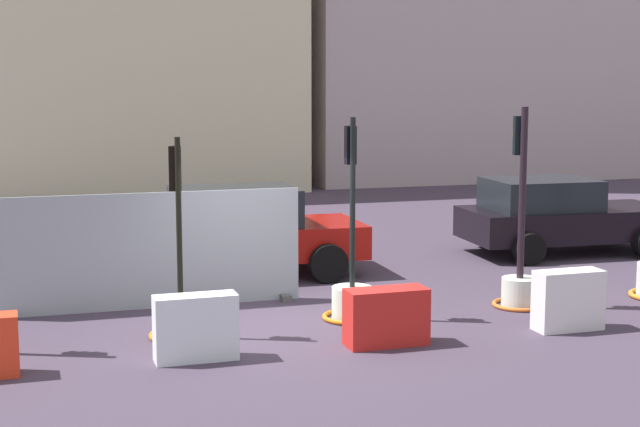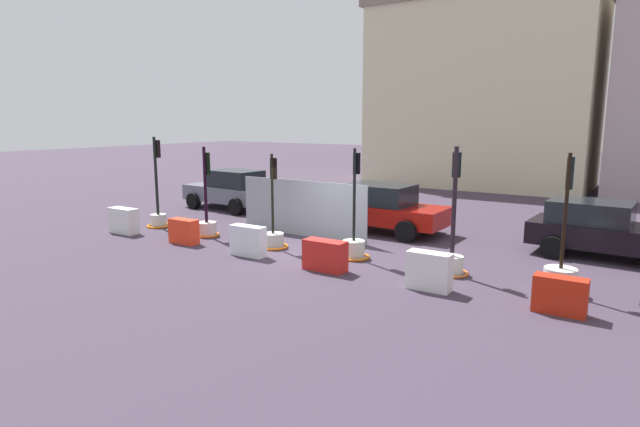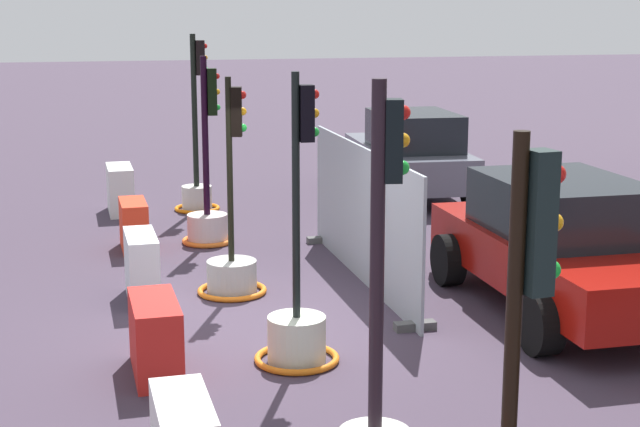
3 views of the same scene
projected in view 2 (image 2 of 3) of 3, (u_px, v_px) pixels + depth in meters
name	position (u px, v px, depth m)	size (l,w,h in m)	color
ground_plane	(313.00, 252.00, 15.62)	(120.00, 120.00, 0.00)	#3F3343
traffic_light_0	(158.00, 211.00, 19.28)	(0.85, 0.85, 3.28)	beige
traffic_light_1	(207.00, 222.00, 17.75)	(0.84, 0.84, 3.01)	beige
traffic_light_2	(273.00, 235.00, 16.15)	(0.93, 0.93, 2.89)	#AEAFA7
traffic_light_3	(354.00, 243.00, 14.92)	(0.93, 0.93, 3.12)	silver
traffic_light_4	(452.00, 252.00, 13.33)	(0.88, 0.88, 3.25)	silver
traffic_light_5	(560.00, 275.00, 11.89)	(0.96, 0.96, 3.18)	silver
construction_barrier_0	(124.00, 221.00, 18.19)	(1.14, 0.46, 0.88)	silver
construction_barrier_1	(184.00, 231.00, 16.69)	(1.00, 0.41, 0.78)	red
construction_barrier_2	(248.00, 241.00, 15.15)	(1.10, 0.40, 0.88)	silver
construction_barrier_3	(325.00, 255.00, 13.69)	(1.15, 0.49, 0.80)	red
construction_barrier_4	(429.00, 271.00, 12.12)	(1.03, 0.43, 0.89)	silver
construction_barrier_5	(560.00, 295.00, 10.64)	(1.03, 0.41, 0.77)	red
car_black_sedan	(606.00, 230.00, 14.94)	(4.41, 2.43, 1.59)	black
car_grey_saloon	(232.00, 190.00, 23.00)	(4.43, 2.33, 1.73)	slate
car_red_compact	(381.00, 208.00, 18.40)	(4.57, 2.31, 1.67)	#9C100A
building_main_facade	(483.00, 94.00, 31.11)	(12.85, 7.39, 10.77)	beige
site_fence_panel	(302.00, 209.00, 17.71)	(4.97, 0.50, 1.89)	#929CA5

